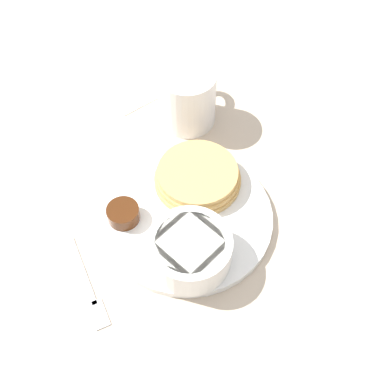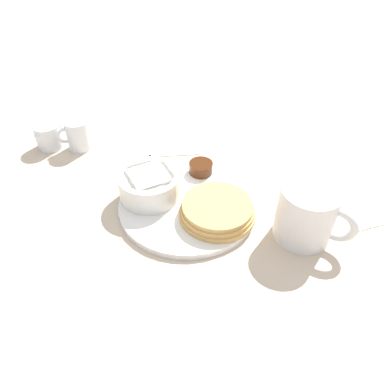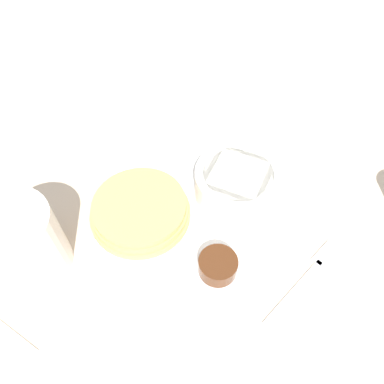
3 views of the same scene
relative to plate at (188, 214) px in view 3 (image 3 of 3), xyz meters
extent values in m
plane|color=#C6B299|center=(0.00, 0.00, -0.01)|extent=(4.00, 4.00, 0.00)
cylinder|color=white|center=(0.00, 0.00, 0.00)|extent=(0.25, 0.25, 0.01)
cylinder|color=tan|center=(-0.04, -0.05, 0.01)|extent=(0.13, 0.13, 0.01)
cylinder|color=tan|center=(-0.04, -0.05, 0.02)|extent=(0.13, 0.13, 0.01)
cylinder|color=tan|center=(-0.04, -0.05, 0.03)|extent=(0.12, 0.12, 0.01)
cylinder|color=white|center=(0.02, 0.07, 0.03)|extent=(0.11, 0.11, 0.05)
cylinder|color=white|center=(0.02, 0.07, 0.05)|extent=(0.09, 0.09, 0.01)
cylinder|color=#47230F|center=(0.09, -0.03, 0.02)|extent=(0.05, 0.05, 0.02)
cylinder|color=white|center=(0.04, 0.08, 0.02)|extent=(0.05, 0.05, 0.02)
sphere|color=white|center=(0.04, 0.08, 0.03)|extent=(0.03, 0.03, 0.03)
cylinder|color=white|center=(-0.08, -0.19, 0.04)|extent=(0.09, 0.09, 0.10)
cube|color=silver|center=(0.17, 0.02, 0.00)|extent=(0.01, 0.11, 0.00)
cube|color=silver|center=(0.16, 0.09, 0.00)|extent=(0.02, 0.04, 0.00)
camera|label=1|loc=(0.15, 0.35, 0.60)|focal=45.00mm
camera|label=2|loc=(-0.50, 0.03, 0.46)|focal=35.00mm
camera|label=3|loc=(0.21, -0.19, 0.42)|focal=35.00mm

